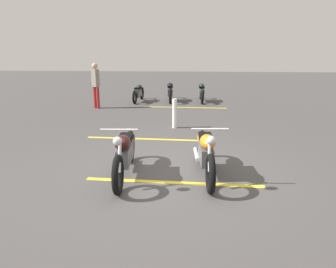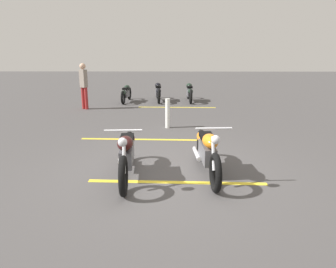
{
  "view_description": "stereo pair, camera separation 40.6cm",
  "coord_description": "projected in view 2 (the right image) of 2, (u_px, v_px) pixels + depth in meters",
  "views": [
    {
      "loc": [
        -5.74,
        -0.48,
        2.29
      ],
      "look_at": [
        0.41,
        0.0,
        0.65
      ],
      "focal_mm": 33.75,
      "sensor_mm": 36.0,
      "label": 1
    },
    {
      "loc": [
        -5.76,
        -0.07,
        2.29
      ],
      "look_at": [
        0.41,
        0.0,
        0.65
      ],
      "focal_mm": 33.75,
      "sensor_mm": 36.0,
      "label": 2
    }
  ],
  "objects": [
    {
      "name": "parking_stripe_far",
      "position": [
        177.0,
        107.0,
        13.08
      ],
      "size": [
        0.23,
        3.2,
        0.01
      ],
      "primitive_type": "cube",
      "rotation": [
        0.0,
        0.0,
        1.54
      ],
      "color": "yellow",
      "rests_on": "ground"
    },
    {
      "name": "motorcycle_row_center",
      "position": [
        126.0,
        93.0,
        14.31
      ],
      "size": [
        2.0,
        0.31,
        0.75
      ],
      "rotation": [
        0.0,
        0.0,
        -0.07
      ],
      "color": "black",
      "rests_on": "ground"
    },
    {
      "name": "bystander_near_row",
      "position": [
        84.0,
        84.0,
        12.45
      ],
      "size": [
        0.3,
        0.32,
        1.81
      ],
      "rotation": [
        0.0,
        0.0,
        2.59
      ],
      "color": "maroon",
      "rests_on": "ground"
    },
    {
      "name": "motorcycle_bright_foreground",
      "position": [
        207.0,
        150.0,
        5.98
      ],
      "size": [
        2.23,
        0.62,
        1.04
      ],
      "rotation": [
        0.0,
        0.0,
        3.2
      ],
      "color": "black",
      "rests_on": "ground"
    },
    {
      "name": "bollard_post",
      "position": [
        168.0,
        113.0,
        9.53
      ],
      "size": [
        0.14,
        0.14,
        0.89
      ],
      "primitive_type": "cylinder",
      "color": "white",
      "rests_on": "ground"
    },
    {
      "name": "parking_stripe_near",
      "position": [
        177.0,
        182.0,
        5.65
      ],
      "size": [
        0.23,
        3.2,
        0.01
      ],
      "primitive_type": "cube",
      "rotation": [
        0.0,
        0.0,
        1.54
      ],
      "color": "yellow",
      "rests_on": "ground"
    },
    {
      "name": "parking_stripe_mid",
      "position": [
        141.0,
        139.0,
        8.37
      ],
      "size": [
        0.23,
        3.2,
        0.01
      ],
      "primitive_type": "cube",
      "rotation": [
        0.0,
        0.0,
        1.54
      ],
      "color": "yellow",
      "rests_on": "ground"
    },
    {
      "name": "motorcycle_dark_foreground",
      "position": [
        127.0,
        152.0,
        5.84
      ],
      "size": [
        2.23,
        0.62,
        1.04
      ],
      "rotation": [
        0.0,
        0.0,
        3.2
      ],
      "color": "black",
      "rests_on": "ground"
    },
    {
      "name": "motorcycle_row_left",
      "position": [
        158.0,
        92.0,
        14.52
      ],
      "size": [
        2.2,
        0.36,
        0.83
      ],
      "rotation": [
        0.0,
        0.0,
        0.08
      ],
      "color": "black",
      "rests_on": "ground"
    },
    {
      "name": "motorcycle_row_far_left",
      "position": [
        189.0,
        92.0,
        14.48
      ],
      "size": [
        2.16,
        0.29,
        0.81
      ],
      "rotation": [
        0.0,
        0.0,
        0.02
      ],
      "color": "black",
      "rests_on": "ground"
    },
    {
      "name": "ground_plane",
      "position": [
        168.0,
        172.0,
        6.15
      ],
      "size": [
        60.0,
        60.0,
        0.0
      ],
      "primitive_type": "plane",
      "color": "#474444"
    }
  ]
}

